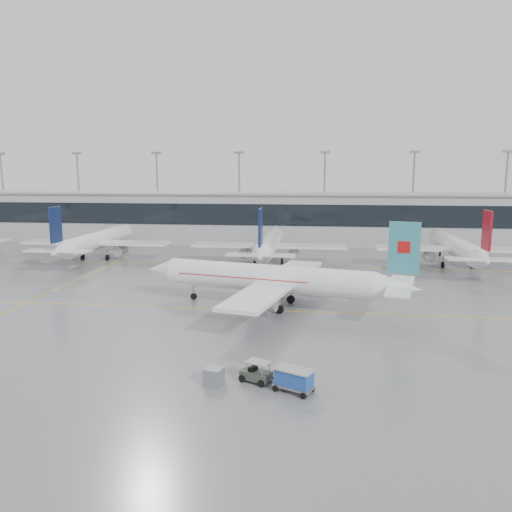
# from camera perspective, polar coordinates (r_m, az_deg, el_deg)

# --- Properties ---
(ground) EXTENTS (320.00, 320.00, 0.00)m
(ground) POSITION_cam_1_polar(r_m,az_deg,el_deg) (64.63, -1.26, -6.16)
(ground) COLOR slate
(ground) RESTS_ON ground
(taxi_line_main) EXTENTS (120.00, 0.25, 0.01)m
(taxi_line_main) POSITION_cam_1_polar(r_m,az_deg,el_deg) (64.63, -1.26, -6.16)
(taxi_line_main) COLOR gold
(taxi_line_main) RESTS_ON ground
(taxi_line_north) EXTENTS (120.00, 0.25, 0.01)m
(taxi_line_north) POSITION_cam_1_polar(r_m,az_deg,el_deg) (93.65, 1.29, -1.17)
(taxi_line_north) COLOR gold
(taxi_line_north) RESTS_ON ground
(taxi_line_cross) EXTENTS (0.25, 60.00, 0.01)m
(taxi_line_cross) POSITION_cam_1_polar(r_m,az_deg,el_deg) (87.58, -19.66, -2.50)
(taxi_line_cross) COLOR gold
(taxi_line_cross) RESTS_ON ground
(terminal) EXTENTS (180.00, 15.00, 12.00)m
(terminal) POSITION_cam_1_polar(r_m,az_deg,el_deg) (124.41, 2.71, 4.32)
(terminal) COLOR #A2A1A5
(terminal) RESTS_ON ground
(terminal_glass) EXTENTS (180.00, 0.20, 5.00)m
(terminal_glass) POSITION_cam_1_polar(r_m,az_deg,el_deg) (116.77, 2.45, 4.70)
(terminal_glass) COLOR black
(terminal_glass) RESTS_ON ground
(terminal_roof) EXTENTS (182.00, 16.00, 0.40)m
(terminal_roof) POSITION_cam_1_polar(r_m,az_deg,el_deg) (123.98, 2.73, 7.17)
(terminal_roof) COLOR gray
(terminal_roof) RESTS_ON ground
(light_masts) EXTENTS (156.40, 1.00, 22.60)m
(light_masts) POSITION_cam_1_polar(r_m,az_deg,el_deg) (129.92, 2.93, 7.79)
(light_masts) COLOR gray
(light_masts) RESTS_ON ground
(air_canada_jet) EXTENTS (37.02, 30.22, 11.81)m
(air_canada_jet) POSITION_cam_1_polar(r_m,az_deg,el_deg) (64.85, 2.36, -2.69)
(air_canada_jet) COLOR white
(air_canada_jet) RESTS_ON ground
(parked_jet_b) EXTENTS (29.64, 36.96, 11.72)m
(parked_jet_b) POSITION_cam_1_polar(r_m,az_deg,el_deg) (105.71, -17.75, 1.66)
(parked_jet_b) COLOR white
(parked_jet_b) RESTS_ON ground
(parked_jet_c) EXTENTS (29.64, 36.96, 11.72)m
(parked_jet_c) POSITION_cam_1_polar(r_m,az_deg,el_deg) (96.65, 1.51, 1.40)
(parked_jet_c) COLOR white
(parked_jet_c) RESTS_ON ground
(parked_jet_d) EXTENTS (29.64, 36.96, 11.72)m
(parked_jet_d) POSITION_cam_1_polar(r_m,az_deg,el_deg) (99.79, 21.95, 0.96)
(parked_jet_d) COLOR white
(parked_jet_d) RESTS_ON ground
(baggage_tug) EXTENTS (3.81, 2.53, 1.86)m
(baggage_tug) POSITION_cam_1_polar(r_m,az_deg,el_deg) (43.40, 0.01, -13.38)
(baggage_tug) COLOR #373D33
(baggage_tug) RESTS_ON ground
(baggage_cart) EXTENTS (3.56, 2.90, 1.94)m
(baggage_cart) POSITION_cam_1_polar(r_m,az_deg,el_deg) (41.57, 4.34, -13.77)
(baggage_cart) COLOR gray
(baggage_cart) RESTS_ON ground
(gse_unit) EXTENTS (1.74, 1.67, 1.45)m
(gse_unit) POSITION_cam_1_polar(r_m,az_deg,el_deg) (43.01, -4.84, -13.54)
(gse_unit) COLOR slate
(gse_unit) RESTS_ON ground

